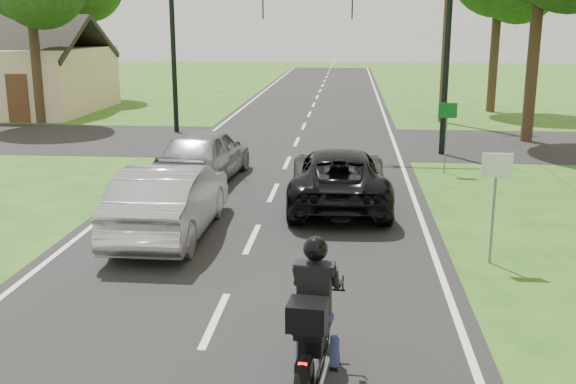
% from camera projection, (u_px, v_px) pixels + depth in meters
% --- Properties ---
extents(ground, '(140.00, 140.00, 0.00)m').
position_uv_depth(ground, '(215.00, 320.00, 10.31)').
color(ground, '#275A19').
rests_on(ground, ground).
extents(road, '(8.00, 100.00, 0.01)m').
position_uv_depth(road, '(281.00, 176.00, 19.97)').
color(road, black).
rests_on(road, ground).
extents(cross_road, '(60.00, 7.00, 0.01)m').
position_uv_depth(cross_road, '(297.00, 142.00, 25.76)').
color(cross_road, black).
rests_on(cross_road, ground).
extents(motorcycle_rider, '(0.68, 2.24, 1.93)m').
position_uv_depth(motorcycle_rider, '(314.00, 327.00, 8.36)').
color(motorcycle_rider, black).
rests_on(motorcycle_rider, ground).
extents(dark_suv, '(2.53, 5.20, 1.42)m').
position_uv_depth(dark_suv, '(339.00, 177.00, 16.68)').
color(dark_suv, black).
rests_on(dark_suv, road).
extents(silver_sedan, '(1.65, 4.71, 1.55)m').
position_uv_depth(silver_sedan, '(170.00, 200.00, 14.27)').
color(silver_sedan, silver).
rests_on(silver_sedan, road).
extents(silver_suv, '(2.23, 4.71, 1.56)m').
position_uv_depth(silver_suv, '(205.00, 154.00, 19.26)').
color(silver_suv, gray).
rests_on(silver_suv, road).
extents(traffic_signal, '(6.38, 0.44, 6.00)m').
position_uv_depth(traffic_signal, '(392.00, 32.00, 22.53)').
color(traffic_signal, black).
rests_on(traffic_signal, ground).
extents(signal_pole_far, '(0.20, 0.20, 6.00)m').
position_uv_depth(signal_pole_far, '(174.00, 59.00, 27.42)').
color(signal_pole_far, black).
rests_on(signal_pole_far, ground).
extents(utility_pole_far, '(1.60, 0.28, 10.00)m').
position_uv_depth(utility_pole_far, '(447.00, 8.00, 29.77)').
color(utility_pole_far, brown).
rests_on(utility_pole_far, ground).
extents(sign_white, '(0.55, 0.07, 2.12)m').
position_uv_depth(sign_white, '(496.00, 181.00, 12.39)').
color(sign_white, slate).
rests_on(sign_white, ground).
extents(sign_green, '(0.55, 0.07, 2.12)m').
position_uv_depth(sign_green, '(447.00, 120.00, 20.10)').
color(sign_green, slate).
rests_on(sign_green, ground).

